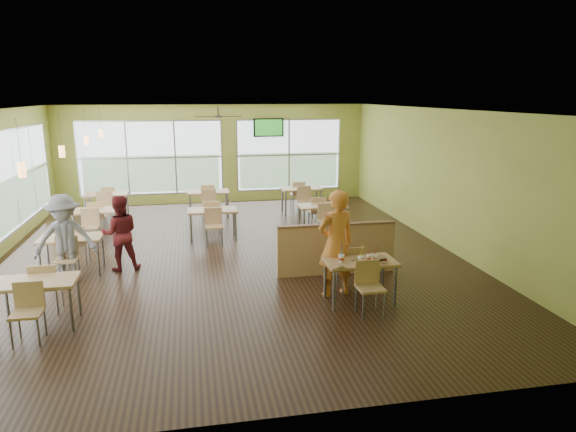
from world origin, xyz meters
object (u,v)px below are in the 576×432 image
object	(u,v)px
half_wall_divider	(336,249)
food_basket	(380,258)
main_table	(360,267)
man_plaid	(336,243)

from	to	relation	value
half_wall_divider	food_basket	xyz separation A→B (m)	(0.34, -1.49, 0.26)
main_table	food_basket	size ratio (longest dim) A/B	6.42
half_wall_divider	main_table	bearing A→B (deg)	-90.00
main_table	man_plaid	xyz separation A→B (m)	(-0.33, 0.38, 0.33)
food_basket	man_plaid	bearing A→B (deg)	148.11
man_plaid	food_basket	world-z (taller)	man_plaid
main_table	half_wall_divider	distance (m)	1.45
half_wall_divider	food_basket	bearing A→B (deg)	-77.09
food_basket	main_table	bearing A→B (deg)	173.37
half_wall_divider	food_basket	size ratio (longest dim) A/B	10.14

